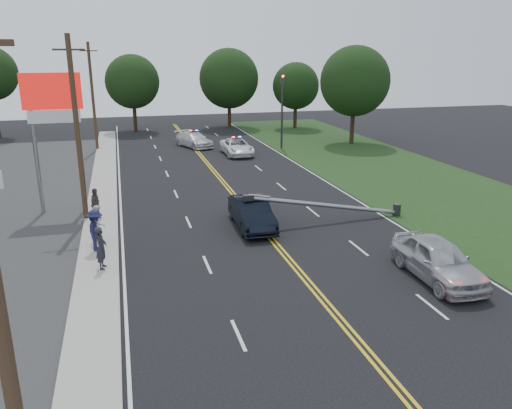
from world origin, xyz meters
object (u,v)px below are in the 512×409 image
object	(u,v)px
utility_pole_far	(93,96)
waiting_sedan	(438,259)
crashed_sedan	(252,213)
emergency_b	(194,140)
traffic_signal	(282,105)
pylon_sign	(53,109)
emergency_a	(237,147)
bystander_a	(101,248)
fallen_streetlight	(335,206)
bystander_c	(96,230)
bystander_d	(95,204)
bystander_b	(98,223)
utility_pole_mid	(77,130)

from	to	relation	value
utility_pole_far	waiting_sedan	size ratio (longest dim) A/B	1.99
utility_pole_far	waiting_sedan	xyz separation A→B (m)	(14.50, -33.92, -4.23)
crashed_sedan	emergency_b	world-z (taller)	crashed_sedan
traffic_signal	crashed_sedan	bearing A→B (deg)	-112.08
pylon_sign	emergency_b	xyz separation A→B (m)	(10.60, 18.97, -5.27)
emergency_a	emergency_b	size ratio (longest dim) A/B	1.04
waiting_sedan	bystander_a	xyz separation A→B (m)	(-13.45, 4.50, 0.20)
fallen_streetlight	bystander_a	bearing A→B (deg)	-164.52
waiting_sedan	fallen_streetlight	bearing A→B (deg)	99.81
crashed_sedan	bystander_a	size ratio (longest dim) A/B	2.61
pylon_sign	emergency_b	distance (m)	22.36
emergency_a	bystander_c	xyz separation A→B (m)	(-11.75, -21.22, 0.39)
bystander_d	pylon_sign	bearing A→B (deg)	56.15
bystander_c	utility_pole_far	bearing A→B (deg)	11.64
pylon_sign	crashed_sedan	size ratio (longest dim) A/B	1.63
traffic_signal	bystander_c	bearing A→B (deg)	-125.80
pylon_sign	fallen_streetlight	bearing A→B (deg)	-22.22
utility_pole_far	bystander_a	distance (m)	29.71
bystander_c	bystander_d	distance (m)	4.76
fallen_streetlight	emergency_b	bearing A→B (deg)	99.30
utility_pole_far	emergency_b	size ratio (longest dim) A/B	2.00
waiting_sedan	crashed_sedan	bearing A→B (deg)	127.05
utility_pole_far	emergency_a	xyz separation A→B (m)	(12.50, -6.00, -4.36)
pylon_sign	utility_pole_far	xyz separation A→B (m)	(1.30, 20.00, -0.91)
fallen_streetlight	bystander_b	size ratio (longest dim) A/B	5.11
bystander_a	emergency_a	bearing A→B (deg)	-16.53
waiting_sedan	bystander_b	distance (m)	15.82
pylon_sign	utility_pole_mid	bearing A→B (deg)	-56.98
utility_pole_mid	crashed_sedan	distance (m)	10.38
traffic_signal	utility_pole_far	size ratio (longest dim) A/B	0.70
pylon_sign	utility_pole_mid	world-z (taller)	utility_pole_mid
fallen_streetlight	emergency_a	distance (m)	20.02
fallen_streetlight	emergency_a	size ratio (longest dim) A/B	1.80
traffic_signal	emergency_a	world-z (taller)	traffic_signal
utility_pole_mid	bystander_c	bearing A→B (deg)	-81.80
bystander_a	bystander_b	bearing A→B (deg)	13.12
fallen_streetlight	waiting_sedan	world-z (taller)	fallen_streetlight
pylon_sign	utility_pole_far	bearing A→B (deg)	86.28
pylon_sign	bystander_c	distance (m)	8.96
pylon_sign	bystander_a	size ratio (longest dim) A/B	4.25
crashed_sedan	bystander_b	distance (m)	7.88
pylon_sign	emergency_b	world-z (taller)	pylon_sign
fallen_streetlight	bystander_b	world-z (taller)	bystander_b
bystander_a	utility_pole_far	bearing A→B (deg)	11.57
fallen_streetlight	bystander_b	bearing A→B (deg)	179.83
fallen_streetlight	emergency_b	size ratio (longest dim) A/B	1.87
traffic_signal	bystander_c	size ratio (longest dim) A/B	3.54
traffic_signal	bystander_c	distance (m)	28.79
fallen_streetlight	bystander_d	xyz separation A→B (m)	(-12.80, 3.54, 0.10)
emergency_a	bystander_a	distance (m)	26.07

